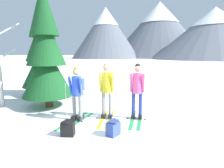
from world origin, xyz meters
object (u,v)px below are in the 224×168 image
at_px(skier_in_blue, 77,91).
at_px(pine_tree_mid, 46,53).
at_px(skier_in_yellow, 107,88).
at_px(backpack_on_snow_beside, 113,128).
at_px(skier_in_pink, 137,89).
at_px(backpack_on_snow_front, 68,128).
at_px(pine_tree_near, 42,51).

relative_size(skier_in_blue, pine_tree_mid, 0.36).
xyz_separation_m(skier_in_yellow, backpack_on_snow_beside, (0.63, -1.05, -0.78)).
relative_size(skier_in_blue, skier_in_yellow, 0.93).
bearing_deg(skier_in_pink, skier_in_yellow, -159.92).
xyz_separation_m(skier_in_yellow, skier_in_pink, (0.88, 0.32, -0.02)).
relative_size(skier_in_yellow, backpack_on_snow_front, 4.61).
distance_m(pine_tree_mid, backpack_on_snow_front, 3.42).
xyz_separation_m(pine_tree_near, backpack_on_snow_front, (3.76, -3.39, -1.97)).
bearing_deg(skier_in_pink, backpack_on_snow_front, -125.47).
bearing_deg(pine_tree_mid, skier_in_pink, -0.81).
height_order(skier_in_yellow, pine_tree_mid, pine_tree_mid).
height_order(skier_in_pink, backpack_on_snow_beside, skier_in_pink).
bearing_deg(skier_in_blue, backpack_on_snow_beside, -22.54).
height_order(pine_tree_near, backpack_on_snow_front, pine_tree_near).
xyz_separation_m(skier_in_yellow, pine_tree_near, (-4.18, 1.90, 1.19)).
distance_m(pine_tree_near, backpack_on_snow_front, 5.43).
relative_size(skier_in_yellow, backpack_on_snow_beside, 4.61).
bearing_deg(backpack_on_snow_front, pine_tree_near, 138.01).
relative_size(skier_in_yellow, pine_tree_near, 0.37).
relative_size(pine_tree_mid, backpack_on_snow_front, 11.83).
distance_m(skier_in_yellow, skier_in_pink, 0.94).
relative_size(skier_in_blue, backpack_on_snow_beside, 4.30).
height_order(skier_in_pink, pine_tree_near, pine_tree_near).
relative_size(backpack_on_snow_front, backpack_on_snow_beside, 1.00).
xyz_separation_m(skier_in_blue, pine_tree_mid, (-1.81, 0.85, 1.15)).
height_order(pine_tree_near, backpack_on_snow_beside, pine_tree_near).
distance_m(backpack_on_snow_front, backpack_on_snow_beside, 1.13).
height_order(pine_tree_mid, backpack_on_snow_beside, pine_tree_mid).
xyz_separation_m(pine_tree_near, pine_tree_mid, (1.60, -1.53, -0.09)).
relative_size(pine_tree_near, backpack_on_snow_front, 12.37).
xyz_separation_m(skier_in_blue, skier_in_yellow, (0.77, 0.47, 0.06)).
relative_size(skier_in_blue, backpack_on_snow_front, 4.29).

